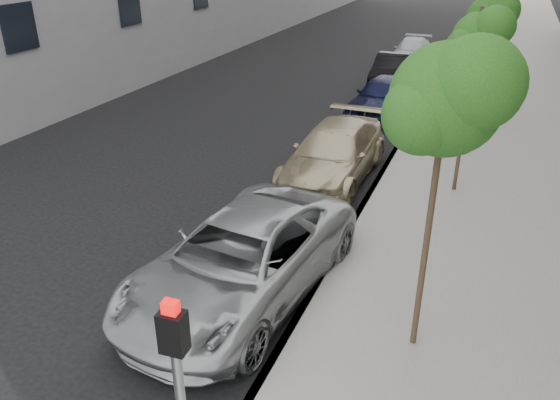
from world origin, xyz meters
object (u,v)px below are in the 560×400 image
Objects in this scene: tree_near at (448,100)px; tree_mid at (478,38)px; sedan_blue at (383,96)px; minivan at (242,259)px; tree_far at (490,19)px; sedan_rear at (411,51)px; suv at (334,153)px; sedan_black at (391,70)px.

tree_near is 1.08× the size of tree_mid.
minivan is at bearing -80.86° from sedan_blue.
tree_far is (0.00, 6.50, -0.38)m from tree_mid.
tree_mid is 1.11× the size of sedan_rear.
tree_mid is at bearing 68.70° from minivan.
tree_mid reaches higher than minivan.
tree_mid is at bearing 90.00° from tree_near.
tree_mid is (-0.00, 6.50, -0.22)m from tree_near.
sedan_black is at bearing 94.39° from suv.
tree_far is 13.41m from minivan.
tree_far reaches higher than suv.
sedan_rear is (-0.58, 22.23, -0.18)m from minivan.
minivan is (-3.33, 0.33, -3.49)m from tree_near.
tree_far is 1.04× the size of sedan_blue.
sedan_rear is at bearing 93.16° from suv.
sedan_black reaches higher than sedan_rear.
tree_near is at bearing -78.90° from sedan_black.
sedan_black is at bearing 99.19° from minivan.
minivan reaches higher than sedan_rear.
tree_mid is 7.84m from sedan_blue.
sedan_rear is (-0.58, 16.23, -0.13)m from suv.
sedan_blue is (-3.33, 12.76, -3.55)m from tree_near.
tree_near is at bearing -90.00° from tree_far.
tree_near is 13.01m from tree_far.
sedan_blue is (-0.00, 6.43, -0.01)m from suv.
minivan is 22.24m from sedan_rear.
sedan_blue is at bearing -83.97° from sedan_black.
tree_near is 1.24× the size of sedan_black.
sedan_blue is at bearing 97.05° from minivan.
tree_mid is 1.16× the size of sedan_black.
tree_near reaches higher than tree_mid.
tree_mid is 6.51m from tree_far.
tree_near is at bearing -61.19° from suv.
sedan_black is (-3.97, 4.53, -3.01)m from tree_far.
tree_mid reaches higher than suv.
tree_far reaches higher than sedan_rear.
suv is 1.20× the size of sedan_blue.
tree_far is 4.45m from sedan_blue.
tree_far is at bearing -67.37° from sedan_rear.
sedan_blue is 4.81m from sedan_black.
suv reaches higher than sedan_rear.
sedan_rear is at bearing 102.55° from sedan_blue.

